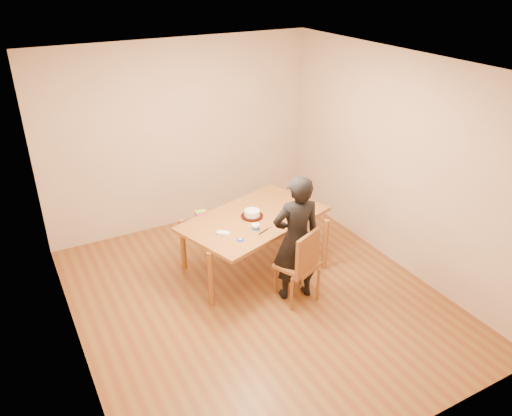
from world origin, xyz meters
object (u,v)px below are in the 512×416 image
dining_table (254,219)px  dining_chair (297,265)px  cake_plate (252,216)px  person (296,239)px  cake (252,213)px

dining_table → dining_chair: 0.84m
dining_chair → cake_plate: cake_plate is taller
dining_table → person: (0.15, -0.73, 0.05)m
cake → dining_chair: bearing=-77.9°
dining_table → cake_plate: size_ratio=6.43×
cake → cake_plate: bearing=0.0°
cake_plate → person: person is taller
dining_table → cake: 0.08m
cake_plate → dining_chair: bearing=-77.9°
dining_chair → cake: size_ratio=2.18×
dining_chair → cake_plate: size_ratio=1.54×
cake → dining_table: bearing=-41.1°
dining_chair → cake_plate: 0.87m
dining_chair → person: 0.33m
cake_plate → cake: size_ratio=1.42×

